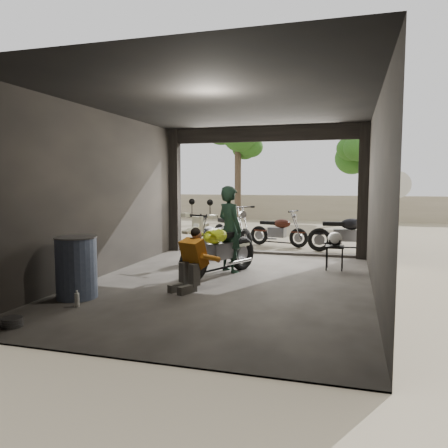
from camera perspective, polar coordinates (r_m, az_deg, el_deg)
The scene contains 16 objects.
ground at distance 7.90m, azimuth 0.28°, elevation -7.94°, with size 80.00×80.00×0.00m, color #7A6D56.
garage at distance 8.23m, azimuth 1.33°, elevation 1.61°, with size 7.00×7.13×3.20m.
boundary_wall at distance 21.53m, azimuth 10.58°, elevation 2.11°, with size 18.00×0.30×1.20m, color gray.
tree_left at distance 20.65m, azimuth 1.84°, elevation 11.47°, with size 2.20×2.20×5.60m.
tree_right at distance 21.47m, azimuth 18.29°, elevation 9.83°, with size 2.20×2.20×5.00m.
main_bike at distance 8.52m, azimuth -0.58°, elevation -2.63°, with size 0.78×1.90×1.26m, color white, non-canonical shape.
left_bike at distance 10.13m, azimuth -1.69°, elevation -1.83°, with size 0.66×1.61×1.09m, color black, non-canonical shape.
outside_bike_a at distance 11.94m, azimuth 1.02°, elevation -0.43°, with size 0.73×1.78×1.21m, color black, non-canonical shape.
outside_bike_b at distance 12.58m, azimuth 7.12°, elevation -0.53°, with size 0.64×1.55×1.05m, color #40190F, non-canonical shape.
outside_bike_c at distance 11.84m, azimuth 15.73°, elevation -0.74°, with size 0.72×1.75×1.18m, color black, non-canonical shape.
rider at distance 8.82m, azimuth 0.76°, elevation -0.73°, with size 0.64×0.42×1.76m, color black.
mechanic at distance 7.35m, azimuth -4.55°, elevation -4.87°, with size 0.53×0.71×1.03m, color orange, non-canonical shape.
stool at distance 9.36m, azimuth 14.25°, elevation -3.22°, with size 0.37×0.37×0.52m.
helmet at distance 9.39m, azimuth 14.30°, elevation -1.86°, with size 0.30×0.31×0.28m, color white.
oil_drum at distance 7.26m, azimuth -18.72°, elevation -5.50°, with size 0.63×0.63×0.98m, color #3F4D6B.
sign_post at distance 12.13m, azimuth 21.59°, elevation 3.10°, with size 0.71×0.08×2.12m.
Camera 1 is at (2.11, -7.39, 1.84)m, focal length 35.00 mm.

